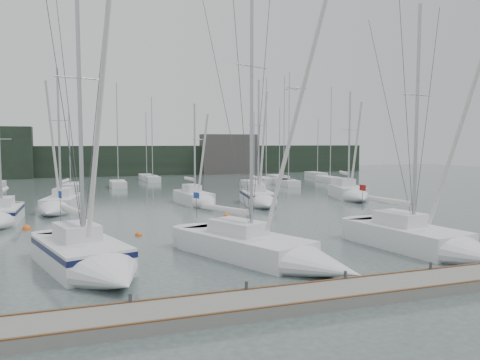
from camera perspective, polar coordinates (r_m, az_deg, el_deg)
name	(u,v)px	position (r m, az deg, el deg)	size (l,w,h in m)	color
ground	(257,267)	(21.30, 2.14, -10.54)	(160.00, 160.00, 0.00)	#414F4D
dock	(310,297)	(16.89, 8.52, -13.97)	(24.00, 2.00, 0.40)	slate
far_treeline	(124,161)	(81.55, -13.94, 2.31)	(90.00, 4.00, 5.00)	black
far_building_right	(229,154)	(83.18, -1.37, 3.17)	(10.00, 3.00, 7.00)	#45423F
mast_forest	(138,183)	(60.54, -12.37, -0.32)	(54.19, 22.21, 14.57)	silver
sailboat_near_left	(93,261)	(20.79, -17.50, -9.44)	(5.17, 8.78, 14.04)	silver
sailboat_near_center	(278,254)	(21.57, 4.69, -8.97)	(6.79, 10.41, 15.50)	silver
sailboat_near_right	(437,244)	(25.27, 22.87, -7.24)	(4.27, 9.60, 13.53)	silver
sailboat_mid_a	(0,217)	(35.57, -27.24, -4.05)	(2.38, 7.12, 9.66)	silver
sailboat_mid_b	(58,206)	(39.76, -21.30, -2.96)	(3.78, 7.65, 12.20)	silver
sailboat_mid_c	(199,200)	(41.41, -5.02, -2.42)	(3.11, 7.14, 9.68)	silver
sailboat_mid_d	(260,199)	(41.13, 2.50, -2.38)	(3.68, 7.48, 11.86)	silver
sailboat_mid_e	(352,194)	(46.78, 13.47, -1.66)	(4.45, 8.21, 11.36)	silver
buoy_a	(139,235)	(28.89, -12.27, -6.61)	(0.42, 0.42, 0.42)	#E45B14
buoy_b	(227,217)	(35.08, -1.62, -4.53)	(0.54, 0.54, 0.54)	#E45B14
buoy_c	(27,229)	(33.22, -24.56, -5.46)	(0.55, 0.55, 0.55)	#E45B14
seagull	(296,88)	(22.47, 6.87, 11.02)	(0.86, 0.48, 0.18)	white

